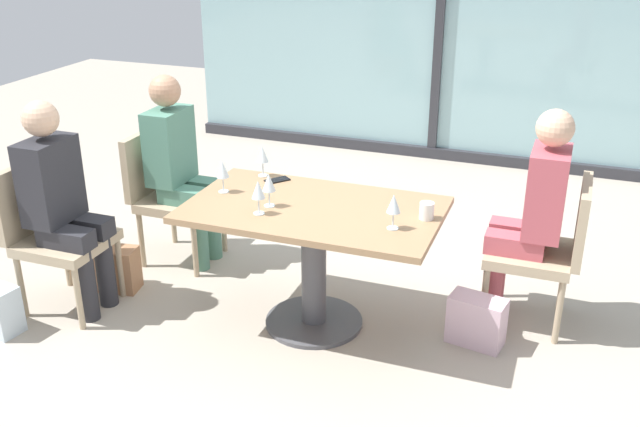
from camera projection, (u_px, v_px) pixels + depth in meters
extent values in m
plane|color=#A89E8E|center=(314.00, 323.00, 4.19)|extent=(12.00, 12.00, 0.00)
cube|color=#8FB7BC|center=(441.00, 12.00, 6.42)|extent=(4.81, 0.03, 2.70)
cube|color=#2D2D33|center=(441.00, 12.00, 6.39)|extent=(0.08, 0.06, 2.70)
cube|color=#2D2D33|center=(432.00, 152.00, 6.90)|extent=(4.81, 0.10, 0.10)
cube|color=#997551|center=(314.00, 210.00, 3.91)|extent=(1.37, 0.82, 0.04)
cylinder|color=#4C4C51|center=(314.00, 270.00, 4.06)|extent=(0.14, 0.14, 0.69)
cylinder|color=#4C4C51|center=(314.00, 321.00, 4.19)|extent=(0.56, 0.56, 0.02)
cube|color=tan|center=(67.00, 243.00, 4.21)|extent=(0.46, 0.46, 0.06)
cube|color=tan|center=(25.00, 199.00, 4.19)|extent=(0.05, 0.46, 0.42)
cylinder|color=tan|center=(79.00, 299.00, 4.06)|extent=(0.04, 0.04, 0.39)
cylinder|color=tan|center=(120.00, 268.00, 4.41)|extent=(0.04, 0.04, 0.39)
cylinder|color=tan|center=(21.00, 287.00, 4.19)|extent=(0.04, 0.04, 0.39)
cylinder|color=tan|center=(66.00, 257.00, 4.53)|extent=(0.04, 0.04, 0.39)
cube|color=tan|center=(181.00, 201.00, 4.79)|extent=(0.46, 0.46, 0.06)
cube|color=tan|center=(145.00, 163.00, 4.77)|extent=(0.05, 0.46, 0.42)
cylinder|color=tan|center=(195.00, 249.00, 4.64)|extent=(0.04, 0.04, 0.39)
cylinder|color=tan|center=(224.00, 225.00, 4.99)|extent=(0.04, 0.04, 0.39)
cylinder|color=tan|center=(141.00, 240.00, 4.77)|extent=(0.04, 0.04, 0.39)
cylinder|color=tan|center=(173.00, 217.00, 5.11)|extent=(0.04, 0.04, 0.39)
cube|color=tan|center=(529.00, 254.00, 4.08)|extent=(0.46, 0.46, 0.06)
cube|color=tan|center=(582.00, 221.00, 3.90)|extent=(0.05, 0.46, 0.42)
cylinder|color=tan|center=(494.00, 268.00, 4.40)|extent=(0.04, 0.04, 0.39)
cylinder|color=tan|center=(484.00, 299.00, 4.06)|extent=(0.04, 0.04, 0.39)
cylinder|color=tan|center=(563.00, 279.00, 4.27)|extent=(0.04, 0.04, 0.39)
cylinder|color=tan|center=(559.00, 312.00, 3.93)|extent=(0.04, 0.04, 0.39)
cylinder|color=#28282D|center=(87.00, 284.00, 4.15)|extent=(0.11, 0.11, 0.45)
cube|color=#28282D|center=(66.00, 238.00, 4.07)|extent=(0.32, 0.13, 0.11)
cylinder|color=#28282D|center=(106.00, 271.00, 4.31)|extent=(0.11, 0.11, 0.45)
cube|color=#28282D|center=(86.00, 225.00, 4.23)|extent=(0.32, 0.13, 0.11)
cube|color=#28282D|center=(50.00, 181.00, 4.07)|extent=(0.20, 0.34, 0.48)
sphere|color=#D8AD8C|center=(40.00, 119.00, 3.93)|extent=(0.20, 0.20, 0.20)
cylinder|color=#4C7F6B|center=(200.00, 237.00, 4.73)|extent=(0.11, 0.11, 0.45)
cube|color=#4C7F6B|center=(184.00, 196.00, 4.65)|extent=(0.32, 0.13, 0.11)
cylinder|color=#4C7F6B|center=(213.00, 227.00, 4.89)|extent=(0.11, 0.11, 0.45)
cube|color=#4C7F6B|center=(197.00, 186.00, 4.81)|extent=(0.32, 0.13, 0.11)
cube|color=#4C7F6B|center=(170.00, 146.00, 4.65)|extent=(0.20, 0.34, 0.48)
sphere|color=tan|center=(165.00, 91.00, 4.51)|extent=(0.20, 0.20, 0.20)
cylinder|color=#B24C56|center=(496.00, 272.00, 4.29)|extent=(0.11, 0.11, 0.45)
cube|color=#B24C56|center=(518.00, 232.00, 4.14)|extent=(0.32, 0.13, 0.11)
cylinder|color=#B24C56|center=(492.00, 286.00, 4.13)|extent=(0.11, 0.11, 0.45)
cube|color=#B24C56|center=(514.00, 245.00, 3.99)|extent=(0.32, 0.13, 0.11)
cube|color=#B24C56|center=(547.00, 192.00, 3.91)|extent=(0.20, 0.34, 0.48)
sphere|color=#D8AD8C|center=(555.00, 128.00, 3.77)|extent=(0.20, 0.20, 0.20)
cylinder|color=silver|center=(259.00, 213.00, 3.82)|extent=(0.06, 0.06, 0.00)
cylinder|color=silver|center=(259.00, 205.00, 3.80)|extent=(0.01, 0.01, 0.08)
cone|color=silver|center=(258.00, 189.00, 3.76)|extent=(0.07, 0.07, 0.09)
cylinder|color=silver|center=(393.00, 228.00, 3.64)|extent=(0.06, 0.06, 0.00)
cylinder|color=silver|center=(393.00, 220.00, 3.62)|extent=(0.01, 0.01, 0.08)
cone|color=silver|center=(394.00, 203.00, 3.59)|extent=(0.07, 0.07, 0.09)
cylinder|color=silver|center=(270.00, 206.00, 3.91)|extent=(0.06, 0.06, 0.00)
cylinder|color=silver|center=(269.00, 198.00, 3.89)|extent=(0.01, 0.01, 0.08)
cone|color=silver|center=(269.00, 182.00, 3.86)|extent=(0.07, 0.07, 0.09)
cylinder|color=silver|center=(263.00, 175.00, 4.34)|extent=(0.06, 0.06, 0.00)
cylinder|color=silver|center=(263.00, 168.00, 4.33)|extent=(0.01, 0.01, 0.08)
cone|color=silver|center=(262.00, 154.00, 4.29)|extent=(0.07, 0.07, 0.09)
cylinder|color=silver|center=(224.00, 191.00, 4.10)|extent=(0.06, 0.06, 0.00)
cylinder|color=silver|center=(223.00, 184.00, 4.09)|extent=(0.01, 0.01, 0.08)
cone|color=silver|center=(222.00, 169.00, 4.05)|extent=(0.07, 0.07, 0.09)
cylinder|color=white|center=(427.00, 211.00, 3.74)|extent=(0.08, 0.08, 0.09)
cube|color=black|center=(277.00, 180.00, 4.27)|extent=(0.15, 0.16, 0.01)
cube|color=#A3704C|center=(114.00, 269.00, 4.51)|extent=(0.32, 0.21, 0.28)
cube|color=beige|center=(476.00, 321.00, 3.95)|extent=(0.32, 0.21, 0.28)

